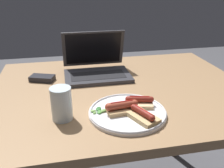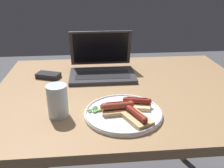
{
  "view_description": "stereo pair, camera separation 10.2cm",
  "coord_description": "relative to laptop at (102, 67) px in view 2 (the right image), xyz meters",
  "views": [
    {
      "loc": [
        -0.25,
        -1.01,
        1.22
      ],
      "look_at": [
        -0.07,
        -0.09,
        0.81
      ],
      "focal_mm": 40.0,
      "sensor_mm": 36.0,
      "label": 1
    },
    {
      "loc": [
        -0.15,
        -1.02,
        1.22
      ],
      "look_at": [
        -0.07,
        -0.09,
        0.81
      ],
      "focal_mm": 40.0,
      "sensor_mm": 36.0,
      "label": 2
    }
  ],
  "objects": [
    {
      "name": "external_drive",
      "position": [
        -0.27,
        -0.02,
        -0.03
      ],
      "size": [
        0.13,
        0.1,
        0.03
      ],
      "rotation": [
        0.0,
        0.0,
        -0.36
      ],
      "color": "#232328",
      "rests_on": "desk"
    },
    {
      "name": "sausage_toast_left",
      "position": [
        0.03,
        -0.41,
        -0.01
      ],
      "size": [
        0.12,
        0.07,
        0.05
      ],
      "rotation": [
        0.0,
        0.0,
        0.1
      ],
      "color": "tan",
      "rests_on": "plate"
    },
    {
      "name": "sausage_toast_right",
      "position": [
        0.11,
        -0.37,
        -0.01
      ],
      "size": [
        0.11,
        0.1,
        0.04
      ],
      "rotation": [
        0.0,
        0.0,
        6.06
      ],
      "color": "#D6B784",
      "rests_on": "plate"
    },
    {
      "name": "plate",
      "position": [
        0.05,
        -0.41,
        -0.03
      ],
      "size": [
        0.29,
        0.29,
        0.02
      ],
      "color": "silver",
      "rests_on": "desk"
    },
    {
      "name": "sausage_toast_middle",
      "position": [
        0.09,
        -0.47,
        -0.01
      ],
      "size": [
        0.11,
        0.13,
        0.04
      ],
      "rotation": [
        0.0,
        0.0,
        2.0
      ],
      "color": "tan",
      "rests_on": "plate"
    },
    {
      "name": "laptop",
      "position": [
        0.0,
        0.0,
        0.0
      ],
      "size": [
        0.32,
        0.27,
        0.21
      ],
      "color": "#2D2D33",
      "rests_on": "desk"
    },
    {
      "name": "drinking_glass",
      "position": [
        -0.18,
        -0.39,
        0.02
      ],
      "size": [
        0.07,
        0.07,
        0.12
      ],
      "color": "silver",
      "rests_on": "desk"
    },
    {
      "name": "desk",
      "position": [
        0.09,
        -0.18,
        -0.11
      ],
      "size": [
        1.16,
        0.89,
        0.75
      ],
      "color": "#93704C",
      "rests_on": "ground_plane"
    },
    {
      "name": "salad_pile",
      "position": [
        -0.05,
        -0.39,
        -0.02
      ],
      "size": [
        0.08,
        0.06,
        0.01
      ],
      "color": "#709E4C",
      "rests_on": "plate"
    }
  ]
}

